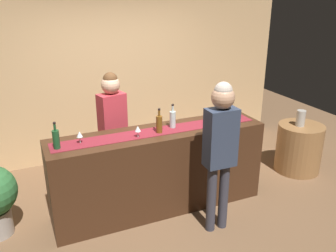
{
  "coord_description": "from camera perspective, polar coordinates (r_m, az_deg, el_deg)",
  "views": [
    {
      "loc": [
        -1.53,
        -3.75,
        2.65
      ],
      "look_at": [
        0.12,
        0.0,
        1.1
      ],
      "focal_mm": 38.77,
      "sensor_mm": 36.0,
      "label": 1
    }
  ],
  "objects": [
    {
      "name": "ground_plane",
      "position": [
        4.84,
        -1.39,
        -12.49
      ],
      "size": [
        10.0,
        10.0,
        0.0
      ],
      "primitive_type": "plane",
      "color": "brown"
    },
    {
      "name": "wine_glass_mid_counter",
      "position": [
        4.09,
        -13.73,
        -1.32
      ],
      "size": [
        0.07,
        0.07,
        0.14
      ],
      "color": "silver",
      "rests_on": "bar_counter"
    },
    {
      "name": "back_wall",
      "position": [
        5.97,
        -8.59,
        8.92
      ],
      "size": [
        6.0,
        0.12,
        2.9
      ],
      "primitive_type": "cube",
      "color": "tan",
      "rests_on": "ground"
    },
    {
      "name": "bartender",
      "position": [
        4.75,
        -8.7,
        0.73
      ],
      "size": [
        0.38,
        0.28,
        1.69
      ],
      "rotation": [
        0.0,
        0.0,
        3.39
      ],
      "color": "#26262B",
      "rests_on": "ground"
    },
    {
      "name": "round_side_table",
      "position": [
        5.91,
        19.88,
        -3.25
      ],
      "size": [
        0.68,
        0.68,
        0.74
      ],
      "primitive_type": "cylinder",
      "color": "olive",
      "rests_on": "ground"
    },
    {
      "name": "bar_counter",
      "position": [
        4.57,
        -1.44,
        -6.98
      ],
      "size": [
        2.66,
        0.6,
        1.05
      ],
      "primitive_type": "cube",
      "color": "#3D2314",
      "rests_on": "ground"
    },
    {
      "name": "wine_bottle_amber",
      "position": [
        4.27,
        -1.39,
        0.33
      ],
      "size": [
        0.07,
        0.07,
        0.3
      ],
      "color": "brown",
      "rests_on": "bar_counter"
    },
    {
      "name": "wine_bottle_green",
      "position": [
        4.02,
        -17.18,
        -1.97
      ],
      "size": [
        0.07,
        0.07,
        0.3
      ],
      "color": "#194723",
      "rests_on": "bar_counter"
    },
    {
      "name": "customer_sipping",
      "position": [
        3.96,
        8.25,
        -2.48
      ],
      "size": [
        0.34,
        0.25,
        1.77
      ],
      "rotation": [
        0.0,
        0.0,
        -0.02
      ],
      "color": "#33333D",
      "rests_on": "ground"
    },
    {
      "name": "vase_on_side_table",
      "position": [
        5.71,
        20.14,
        1.16
      ],
      "size": [
        0.13,
        0.13,
        0.24
      ],
      "primitive_type": "cylinder",
      "color": "#A8A399",
      "rests_on": "round_side_table"
    },
    {
      "name": "counter_runner_cloth",
      "position": [
        4.35,
        -1.5,
        -0.81
      ],
      "size": [
        2.53,
        0.28,
        0.01
      ],
      "primitive_type": "cube",
      "color": "maroon",
      "rests_on": "bar_counter"
    },
    {
      "name": "wine_bottle_clear",
      "position": [
        4.43,
        0.74,
        1.11
      ],
      "size": [
        0.07,
        0.07,
        0.3
      ],
      "color": "#B2C6C1",
      "rests_on": "bar_counter"
    },
    {
      "name": "wine_glass_near_customer",
      "position": [
        4.14,
        -4.77,
        -0.48
      ],
      "size": [
        0.07,
        0.07,
        0.14
      ],
      "color": "silver",
      "rests_on": "bar_counter"
    }
  ]
}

